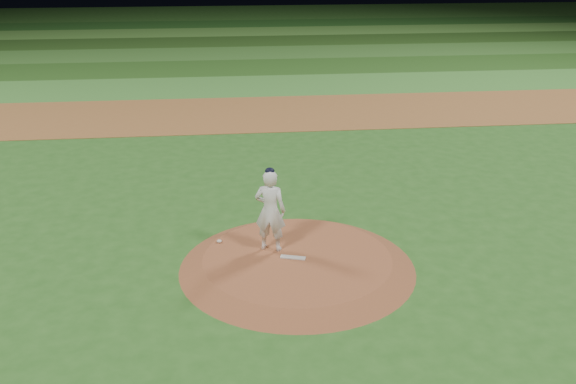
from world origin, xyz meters
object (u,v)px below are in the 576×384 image
Objects in this scene: rosin_bag at (219,241)px; pitching_rubber at (293,257)px; pitchers_mound at (297,262)px; pitcher_on_mound at (270,210)px.

pitching_rubber is at bearing -30.61° from rosin_bag.
pitchers_mound is 0.17m from pitching_rubber.
pitching_rubber is 0.29× the size of pitcher_on_mound.
pitchers_mound is 43.84× the size of rosin_bag.
pitchers_mound is at bearing -28.99° from rosin_bag.
pitcher_on_mound reaches higher than rosin_bag.
pitchers_mound is 2.06m from rosin_bag.
pitching_rubber is at bearing -175.78° from pitchers_mound.
pitching_rubber reaches higher than pitchers_mound.
pitching_rubber is at bearing -47.32° from pitcher_on_mound.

